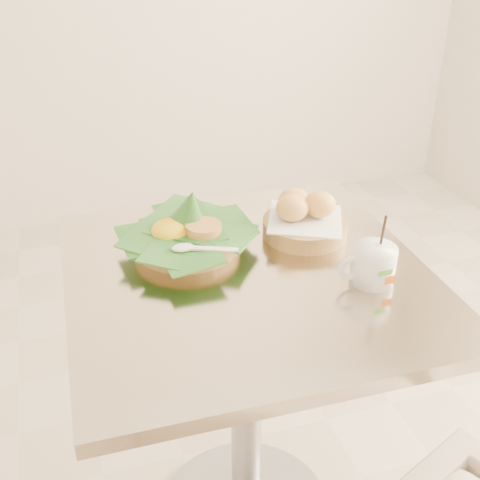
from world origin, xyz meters
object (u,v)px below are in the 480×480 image
object	(u,v)px
bread_basket	(304,218)
rice_basket	(186,231)
coffee_mug	(372,264)
cafe_table	(247,358)

from	to	relation	value
bread_basket	rice_basket	bearing A→B (deg)	175.05
rice_basket	coffee_mug	bearing A→B (deg)	-37.62
cafe_table	coffee_mug	bearing A→B (deg)	-25.86
cafe_table	coffee_mug	xyz separation A→B (m)	(0.21, -0.10, 0.26)
cafe_table	rice_basket	distance (m)	0.30
rice_basket	coffee_mug	size ratio (longest dim) A/B	1.90
bread_basket	coffee_mug	world-z (taller)	coffee_mug
rice_basket	bread_basket	distance (m)	0.26
cafe_table	bread_basket	size ratio (longest dim) A/B	3.65
rice_basket	bread_basket	bearing A→B (deg)	-4.95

